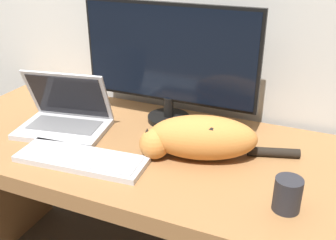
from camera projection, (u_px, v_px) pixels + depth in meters
desk at (134, 178)px, 1.50m from camera, size 1.57×0.71×0.75m
monitor at (169, 60)px, 1.50m from camera, size 0.70×0.17×0.47m
laptop at (65, 118)px, 1.51m from camera, size 0.36×0.28×0.23m
external_keyboard at (81, 159)px, 1.30m from camera, size 0.45×0.18×0.02m
cat at (199, 137)px, 1.31m from camera, size 0.51×0.27×0.15m
coffee_mug at (288, 194)px, 1.06m from camera, size 0.08×0.08×0.10m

